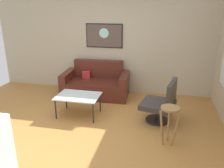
{
  "coord_description": "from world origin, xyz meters",
  "views": [
    {
      "loc": [
        1.32,
        -3.43,
        2.23
      ],
      "look_at": [
        0.36,
        0.9,
        0.7
      ],
      "focal_mm": 36.72,
      "sensor_mm": 36.0,
      "label": 1
    }
  ],
  "objects_px": {
    "armchair": "(162,103)",
    "bar_stool": "(170,117)",
    "coffee_table": "(78,97)",
    "couch": "(96,85)",
    "wall_painting": "(104,36)"
  },
  "relations": [
    {
      "from": "armchair",
      "to": "wall_painting",
      "type": "height_order",
      "value": "wall_painting"
    },
    {
      "from": "coffee_table",
      "to": "bar_stool",
      "type": "relative_size",
      "value": 1.31
    },
    {
      "from": "armchair",
      "to": "bar_stool",
      "type": "height_order",
      "value": "armchair"
    },
    {
      "from": "couch",
      "to": "coffee_table",
      "type": "distance_m",
      "value": 1.21
    },
    {
      "from": "couch",
      "to": "armchair",
      "type": "height_order",
      "value": "armchair"
    },
    {
      "from": "coffee_table",
      "to": "armchair",
      "type": "xyz_separation_m",
      "value": [
        1.72,
        0.08,
        0.0
      ]
    },
    {
      "from": "coffee_table",
      "to": "bar_stool",
      "type": "bearing_deg",
      "value": -20.51
    },
    {
      "from": "armchair",
      "to": "bar_stool",
      "type": "distance_m",
      "value": 0.78
    },
    {
      "from": "coffee_table",
      "to": "armchair",
      "type": "distance_m",
      "value": 1.72
    },
    {
      "from": "bar_stool",
      "to": "wall_painting",
      "type": "xyz_separation_m",
      "value": [
        -1.69,
        2.33,
        0.97
      ]
    },
    {
      "from": "couch",
      "to": "coffee_table",
      "type": "xyz_separation_m",
      "value": [
        -0.03,
        -1.2,
        0.13
      ]
    },
    {
      "from": "couch",
      "to": "armchair",
      "type": "bearing_deg",
      "value": -33.68
    },
    {
      "from": "couch",
      "to": "wall_painting",
      "type": "distance_m",
      "value": 1.28
    },
    {
      "from": "coffee_table",
      "to": "wall_painting",
      "type": "height_order",
      "value": "wall_painting"
    },
    {
      "from": "couch",
      "to": "bar_stool",
      "type": "relative_size",
      "value": 2.51
    }
  ]
}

